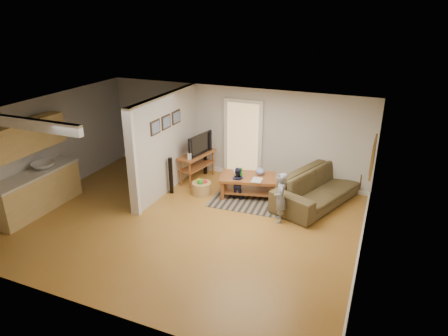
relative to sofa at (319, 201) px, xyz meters
The scene contains 11 objects.
ground 3.41m from the sofa, 139.77° to the right, with size 7.50×7.50×0.00m, color #986526.
room_shell 4.32m from the sofa, 154.19° to the right, with size 7.54×6.02×2.52m.
area_rug 1.46m from the sofa, 162.12° to the right, with size 2.31×1.69×0.01m, color black.
sofa is the anchor object (origin of this frame).
coffee_table 1.81m from the sofa, 167.69° to the right, with size 1.53×1.12×0.81m.
tv_console 3.41m from the sofa, behind, with size 0.68×1.29×1.06m.
speaker_left 3.77m from the sofa, 164.49° to the right, with size 0.10×0.10×0.96m, color black.
speaker_right 3.41m from the sofa, behind, with size 0.09×0.09×0.91m, color black.
toy_basket 2.96m from the sofa, 165.24° to the right, with size 0.48×0.48×0.43m.
child 1.49m from the sofa, 116.12° to the right, with size 0.42×0.28×1.16m, color gray.
toddler 2.04m from the sofa, 162.20° to the right, with size 0.40×0.31×0.82m, color #1F2341.
Camera 1 is at (3.83, -6.86, 4.49)m, focal length 32.00 mm.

